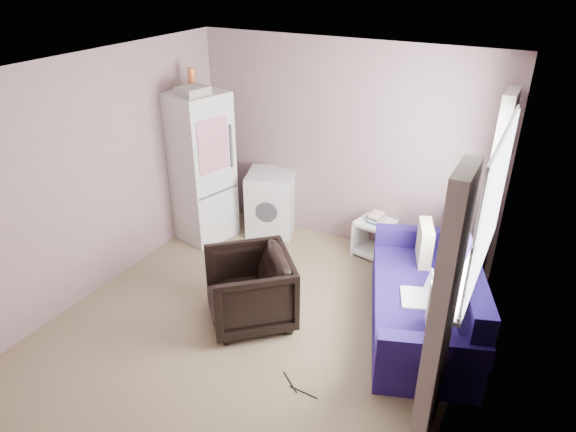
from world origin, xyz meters
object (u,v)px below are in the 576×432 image
at_px(washing_machine, 271,201).
at_px(sofa, 427,302).
at_px(armchair, 249,286).
at_px(fridge, 200,166).
at_px(side_table, 374,235).

xyz_separation_m(washing_machine, sofa, (2.34, -1.04, -0.11)).
distance_m(armchair, fridge, 2.01).
bearing_deg(sofa, fridge, 150.09).
distance_m(fridge, sofa, 3.18).
xyz_separation_m(washing_machine, side_table, (1.41, 0.07, -0.17)).
bearing_deg(fridge, side_table, 28.99).
xyz_separation_m(fridge, side_table, (2.14, 0.55, -0.69)).
xyz_separation_m(fridge, sofa, (3.06, -0.56, -0.63)).
distance_m(fridge, washing_machine, 1.02).
height_order(fridge, side_table, fridge).
height_order(fridge, sofa, fridge).
xyz_separation_m(armchair, sofa, (1.59, 0.69, -0.09)).
bearing_deg(armchair, fridge, -172.37).
bearing_deg(armchair, washing_machine, 161.19).
relative_size(armchair, side_table, 1.46).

